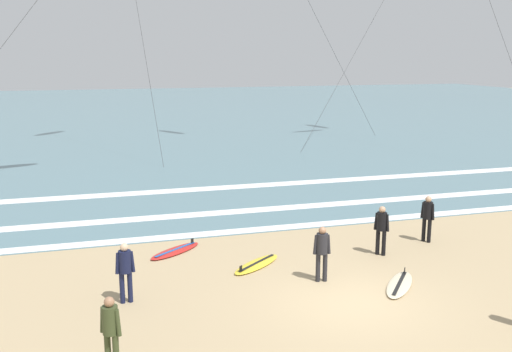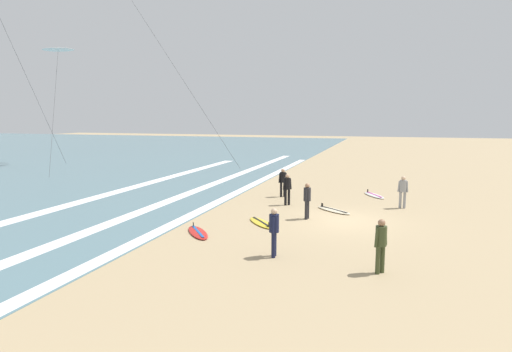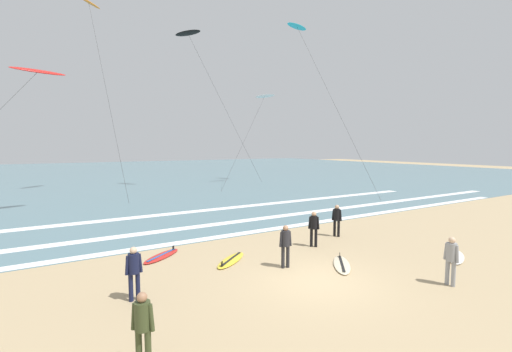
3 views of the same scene
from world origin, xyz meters
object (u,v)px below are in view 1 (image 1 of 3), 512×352
object	(u,v)px
surfboard_foreground_flat	(175,251)
surfboard_left_pile	(400,284)
surfer_background_far	(382,226)
surfer_foreground_main	(111,327)
surfer_left_far	(427,215)
surfer_left_near	(322,249)
surfer_right_near	(125,267)
surfboard_right_spare	(257,264)

from	to	relation	value
surfboard_foreground_flat	surfboard_left_pile	world-z (taller)	same
surfboard_foreground_flat	surfboard_left_pile	xyz separation A→B (m)	(5.55, -4.52, 0.00)
surfer_background_far	surfer_foreground_main	world-z (taller)	same
surfboard_foreground_flat	surfer_foreground_main	bearing A→B (deg)	-108.46
surfer_foreground_main	surfer_left_far	bearing A→B (deg)	27.28
surfer_left_near	surfboard_foreground_flat	world-z (taller)	surfer_left_near
surfer_background_far	surfer_right_near	size ratio (longest dim) A/B	1.00
surfer_background_far	surfboard_foreground_flat	bearing A→B (deg)	161.66
surfer_right_near	surfboard_foreground_flat	distance (m)	4.05
surfer_left_near	surfboard_right_spare	size ratio (longest dim) A/B	0.80
surfer_left_far	surfer_right_near	bearing A→B (deg)	-167.79
surfboard_right_spare	surfer_background_far	bearing A→B (deg)	-2.34
surfer_background_far	surfboard_right_spare	xyz separation A→B (m)	(-4.07, 0.17, -0.91)
surfer_foreground_main	surfer_background_far	bearing A→B (deg)	29.08
surfboard_foreground_flat	surfboard_right_spare	distance (m)	2.91
surfer_left_far	surfboard_right_spare	bearing A→B (deg)	-174.58
surfer_background_far	surfer_foreground_main	xyz separation A→B (m)	(-8.54, -4.75, 0.00)
surfer_background_far	surfboard_left_pile	world-z (taller)	surfer_background_far
surfboard_left_pile	surfboard_foreground_flat	bearing A→B (deg)	140.79
surfer_foreground_main	surfer_left_far	xyz separation A→B (m)	(10.67, 5.50, 0.00)
surfer_left_near	surfer_left_far	size ratio (longest dim) A/B	1.00
surfer_foreground_main	surfboard_left_pile	xyz separation A→B (m)	(7.82, 2.30, -0.91)
surfer_right_near	surfer_left_far	world-z (taller)	same
surfer_foreground_main	surfboard_left_pile	bearing A→B (deg)	16.37
surfboard_left_pile	surfboard_right_spare	world-z (taller)	same
surfboard_left_pile	surfer_foreground_main	bearing A→B (deg)	-163.63
surfer_left_near	surfboard_right_spare	bearing A→B (deg)	129.92
surfer_background_far	surfer_left_far	bearing A→B (deg)	19.48
surfer_right_near	surfboard_right_spare	distance (m)	4.38
surfboard_left_pile	surfer_background_far	bearing A→B (deg)	73.78
surfer_background_far	surfboard_foreground_flat	world-z (taller)	surfer_background_far
surfer_left_near	surfer_foreground_main	xyz separation A→B (m)	(-5.88, -3.23, 0.00)
surfer_background_far	surfer_foreground_main	size ratio (longest dim) A/B	1.00
surfer_left_near	surfer_left_far	world-z (taller)	same
surfer_right_near	surfer_foreground_main	xyz separation A→B (m)	(-0.50, -3.30, 0.00)
surfer_left_near	surfer_left_far	bearing A→B (deg)	25.37
surfer_background_far	surfboard_left_pile	distance (m)	2.71
surfer_background_far	surfer_right_near	distance (m)	8.16
surfer_left_far	surfer_background_far	bearing A→B (deg)	-160.52
surfboard_left_pile	surfboard_right_spare	xyz separation A→B (m)	(-3.35, 2.61, 0.00)
surfer_foreground_main	surfboard_foreground_flat	world-z (taller)	surfer_foreground_main
surfboard_left_pile	surfer_left_far	bearing A→B (deg)	48.41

